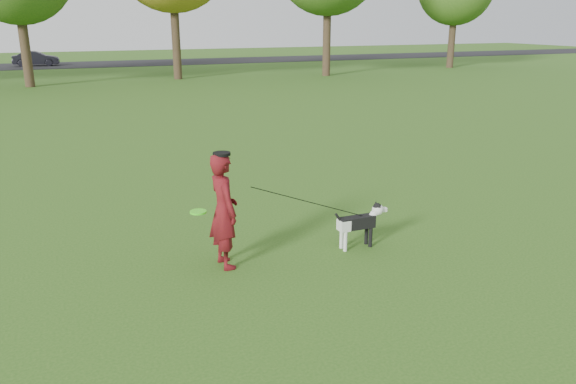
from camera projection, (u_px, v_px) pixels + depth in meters
name	position (u px, v px, depth m)	size (l,w,h in m)	color
ground	(281.00, 259.00, 8.34)	(120.00, 120.00, 0.00)	#285116
road	(91.00, 64.00, 43.66)	(120.00, 7.00, 0.02)	black
man	(224.00, 211.00, 7.88)	(0.61, 0.40, 1.67)	#590C18
dog	(361.00, 221.00, 8.66)	(0.93, 0.19, 0.70)	black
car_mid	(36.00, 59.00, 42.09)	(1.13, 3.24, 1.07)	black
man_held_items	(309.00, 202.00, 8.26)	(2.76, 0.30, 1.20)	#45F11E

